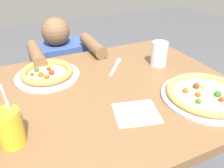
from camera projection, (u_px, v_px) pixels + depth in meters
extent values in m
cube|color=brown|center=(99.00, 96.00, 0.97)|extent=(1.21, 0.89, 0.04)
cylinder|color=brown|center=(149.00, 97.00, 1.63)|extent=(0.07, 0.07, 0.71)
cylinder|color=#B7B7BC|center=(205.00, 97.00, 0.92)|extent=(0.35, 0.35, 0.01)
cylinder|color=#E5CC7F|center=(206.00, 95.00, 0.91)|extent=(0.26, 0.26, 0.01)
torus|color=tan|center=(206.00, 93.00, 0.91)|extent=(0.31, 0.31, 0.03)
sphere|color=#2D6623|center=(199.00, 101.00, 0.85)|extent=(0.02, 0.02, 0.02)
sphere|color=gold|center=(203.00, 87.00, 0.94)|extent=(0.02, 0.02, 0.02)
sphere|color=brown|center=(196.00, 86.00, 0.94)|extent=(0.03, 0.03, 0.03)
sphere|color=#BF4C19|center=(198.00, 94.00, 0.89)|extent=(0.02, 0.02, 0.02)
sphere|color=#BF4C19|center=(185.00, 91.00, 0.91)|extent=(0.02, 0.02, 0.02)
sphere|color=maroon|center=(221.00, 100.00, 0.86)|extent=(0.02, 0.02, 0.02)
sphere|color=#2D6623|center=(218.00, 94.00, 0.89)|extent=(0.03, 0.03, 0.03)
cylinder|color=#B7B7BC|center=(48.00, 76.00, 1.07)|extent=(0.30, 0.30, 0.01)
cylinder|color=#E5CC7F|center=(47.00, 74.00, 1.06)|extent=(0.18, 0.18, 0.01)
torus|color=#C68C47|center=(47.00, 72.00, 1.06)|extent=(0.24, 0.24, 0.03)
sphere|color=maroon|center=(49.00, 69.00, 1.08)|extent=(0.02, 0.02, 0.02)
sphere|color=brown|center=(48.00, 77.00, 1.02)|extent=(0.02, 0.02, 0.02)
sphere|color=gold|center=(50.00, 66.00, 1.12)|extent=(0.02, 0.02, 0.02)
sphere|color=#BF4C19|center=(41.00, 75.00, 1.03)|extent=(0.03, 0.03, 0.03)
sphere|color=brown|center=(32.00, 74.00, 1.04)|extent=(0.02, 0.02, 0.02)
sphere|color=#2D6623|center=(37.00, 70.00, 1.07)|extent=(0.02, 0.02, 0.02)
sphere|color=maroon|center=(52.00, 73.00, 1.05)|extent=(0.03, 0.03, 0.03)
sphere|color=gold|center=(53.00, 71.00, 1.07)|extent=(0.02, 0.02, 0.02)
sphere|color=#BF4C19|center=(46.00, 77.00, 1.01)|extent=(0.02, 0.02, 0.02)
cylinder|color=gold|center=(10.00, 128.00, 0.67)|extent=(0.08, 0.08, 0.12)
cylinder|color=white|center=(6.00, 100.00, 0.63)|extent=(0.01, 0.03, 0.11)
cylinder|color=silver|center=(159.00, 54.00, 1.15)|extent=(0.08, 0.08, 0.12)
cube|color=white|center=(162.00, 49.00, 1.13)|extent=(0.03, 0.03, 0.02)
cube|color=white|center=(163.00, 47.00, 1.12)|extent=(0.03, 0.03, 0.03)
cube|color=white|center=(164.00, 49.00, 1.13)|extent=(0.04, 0.04, 0.03)
cube|color=white|center=(136.00, 113.00, 0.83)|extent=(0.19, 0.18, 0.00)
cube|color=silver|center=(114.00, 69.00, 1.14)|extent=(0.11, 0.13, 0.00)
cube|color=silver|center=(119.00, 61.00, 1.23)|extent=(0.05, 0.05, 0.00)
cylinder|color=#333847|center=(65.00, 108.00, 1.74)|extent=(0.29, 0.29, 0.45)
cube|color=#334C8C|center=(60.00, 64.00, 1.55)|extent=(0.36, 0.22, 0.29)
sphere|color=brown|center=(56.00, 32.00, 1.44)|extent=(0.18, 0.18, 0.18)
cylinder|color=brown|center=(36.00, 54.00, 1.22)|extent=(0.07, 0.28, 0.07)
cylinder|color=brown|center=(93.00, 45.00, 1.33)|extent=(0.07, 0.28, 0.07)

